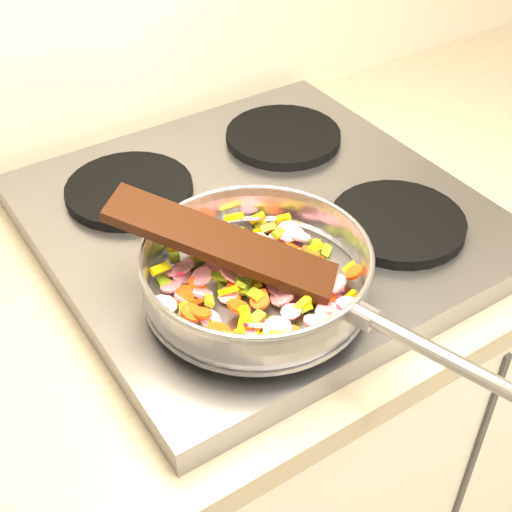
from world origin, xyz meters
TOP-DOWN VIEW (x-y plane):
  - base_cabinet at (0.00, 1.67)m, footprint 3.00×0.65m
  - cooktop at (-0.70, 1.67)m, footprint 0.60×0.60m
  - grate_fl at (-0.84, 1.52)m, footprint 0.19×0.19m
  - grate_fr at (-0.56, 1.52)m, footprint 0.19×0.19m
  - grate_bl at (-0.84, 1.81)m, footprint 0.19×0.19m
  - grate_br at (-0.56, 1.81)m, footprint 0.19×0.19m
  - saute_pan at (-0.81, 1.51)m, footprint 0.33×0.48m
  - vegetable_heap at (-0.81, 1.50)m, footprint 0.26×0.26m
  - wooden_spatula at (-0.83, 1.55)m, footprint 0.24×0.25m

SIDE VIEW (x-z plane):
  - base_cabinet at x=0.00m, z-range 0.00..0.86m
  - cooktop at x=-0.70m, z-range 0.90..0.94m
  - grate_fl at x=-0.84m, z-range 0.94..0.96m
  - grate_fr at x=-0.56m, z-range 0.94..0.96m
  - grate_bl at x=-0.84m, z-range 0.94..0.96m
  - grate_br at x=-0.56m, z-range 0.94..0.96m
  - vegetable_heap at x=-0.81m, z-range 0.95..1.00m
  - saute_pan at x=-0.81m, z-range 0.96..1.02m
  - wooden_spatula at x=-0.83m, z-range 0.97..1.06m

